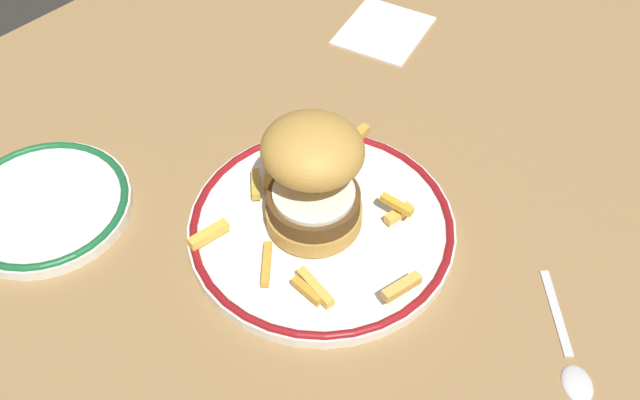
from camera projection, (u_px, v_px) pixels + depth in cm
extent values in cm
cube|color=olive|center=(337.00, 232.00, 75.41)|extent=(122.87, 101.24, 4.00)
cylinder|color=white|center=(320.00, 227.00, 72.47)|extent=(25.92, 25.92, 1.20)
torus|color=maroon|center=(320.00, 223.00, 72.02)|extent=(25.52, 25.52, 0.80)
cylinder|color=gold|center=(314.00, 214.00, 71.08)|extent=(9.23, 9.23, 1.80)
cylinder|color=#53371A|center=(314.00, 201.00, 69.69)|extent=(8.77, 8.77, 1.89)
cylinder|color=white|center=(314.00, 193.00, 68.79)|extent=(7.73, 7.73, 0.50)
ellipsoid|color=yellow|center=(316.00, 181.00, 68.84)|extent=(2.60, 2.60, 1.40)
ellipsoid|color=#C39241|center=(313.00, 150.00, 66.27)|extent=(10.01, 9.61, 6.21)
cube|color=gold|center=(256.00, 184.00, 74.24)|extent=(2.98, 3.20, 0.81)
cube|color=gold|center=(307.00, 291.00, 65.97)|extent=(0.81, 3.40, 0.74)
cube|color=#EEBA42|center=(209.00, 234.00, 69.98)|extent=(4.20, 1.48, 0.97)
cube|color=gold|center=(300.00, 147.00, 77.59)|extent=(1.89, 3.89, 0.94)
cube|color=#EAAC4A|center=(399.00, 214.00, 71.70)|extent=(3.09, 1.31, 0.88)
cube|color=#E8B14C|center=(402.00, 287.00, 64.98)|extent=(3.96, 1.69, 0.94)
cube|color=gold|center=(335.00, 161.00, 76.30)|extent=(2.42, 3.67, 0.92)
cube|color=gold|center=(264.00, 262.00, 68.04)|extent=(3.93, 3.69, 0.70)
cube|color=gold|center=(269.00, 174.00, 75.24)|extent=(3.74, 3.49, 0.76)
cube|color=gold|center=(397.00, 205.00, 70.72)|extent=(1.06, 3.50, 0.70)
cube|color=gold|center=(315.00, 287.00, 66.14)|extent=(1.58, 4.66, 0.85)
cube|color=gold|center=(355.00, 138.00, 78.42)|extent=(4.21, 1.50, 0.95)
cylinder|color=white|center=(45.00, 207.00, 74.18)|extent=(17.19, 17.19, 1.20)
torus|color=#196033|center=(43.00, 203.00, 73.73)|extent=(16.79, 16.79, 0.80)
cube|color=silver|center=(556.00, 311.00, 66.63)|extent=(6.81, 7.05, 0.32)
ellipsoid|color=silver|center=(578.00, 382.00, 61.89)|extent=(4.37, 4.40, 0.90)
cube|color=white|center=(384.00, 30.00, 93.90)|extent=(13.38, 12.43, 0.40)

